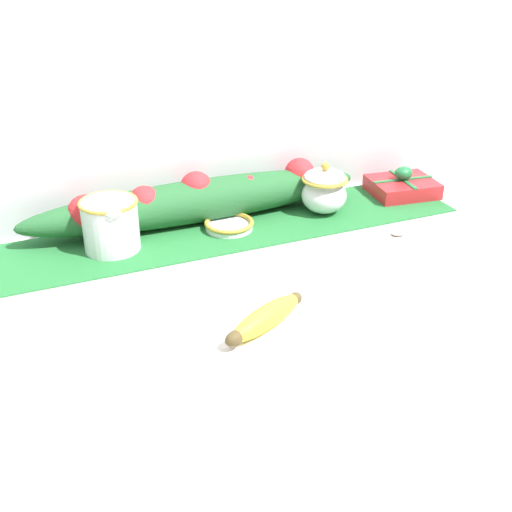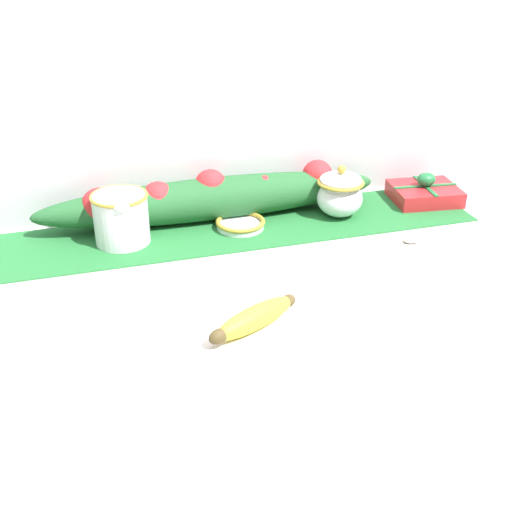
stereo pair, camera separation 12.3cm
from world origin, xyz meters
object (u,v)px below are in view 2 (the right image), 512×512
Objects in this scene: banana at (254,318)px; spoon at (406,241)px; small_dish at (240,224)px; cream_pitcher at (121,216)px; gift_box at (425,192)px; sugar_bowl at (340,193)px.

banana is 1.13× the size of spoon.
cream_pitcher is at bearing 179.14° from small_dish.
small_dish is (0.26, -0.00, -0.05)m from cream_pitcher.
cream_pitcher is 1.27× the size of small_dish.
spoon is 0.95× the size of gift_box.
small_dish is 0.40m from banana.
cream_pitcher is 0.61m from spoon.
cream_pitcher reaches higher than banana.
sugar_bowl reaches higher than banana.
gift_box reaches higher than spoon.
small_dish is at bearing 158.14° from spoon.
spoon is 0.25m from gift_box.
banana is (-0.08, -0.39, 0.01)m from small_dish.
sugar_bowl is at bearing 50.83° from banana.
sugar_bowl is 0.24m from small_dish.
spoon is (0.33, -0.17, -0.01)m from small_dish.
gift_box is at bearing 1.78° from cream_pitcher.
cream_pitcher is 0.74m from gift_box.
sugar_bowl is at bearing 0.70° from small_dish.
cream_pitcher is 0.88× the size of spoon.
small_dish is (-0.24, -0.00, -0.04)m from sugar_bowl.
banana is (0.18, -0.40, -0.04)m from cream_pitcher.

